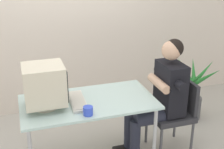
# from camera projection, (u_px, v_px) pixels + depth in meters

# --- Properties ---
(wall_back) EXTENTS (8.00, 0.10, 3.00)m
(wall_back) POSITION_uv_depth(u_px,v_px,m) (83.00, 1.00, 4.03)
(wall_back) COLOR beige
(wall_back) RESTS_ON ground_plane
(desk) EXTENTS (1.32, 0.71, 0.73)m
(desk) POSITION_uv_depth(u_px,v_px,m) (89.00, 106.00, 3.01)
(desk) COLOR #B7B7BC
(desk) RESTS_ON ground_plane
(crt_monitor) EXTENTS (0.38, 0.35, 0.42)m
(crt_monitor) POSITION_uv_depth(u_px,v_px,m) (45.00, 85.00, 2.77)
(crt_monitor) COLOR beige
(crt_monitor) RESTS_ON desk
(keyboard) EXTENTS (0.17, 0.46, 0.03)m
(keyboard) POSITION_uv_depth(u_px,v_px,m) (78.00, 101.00, 2.95)
(keyboard) COLOR silver
(keyboard) RESTS_ON desk
(office_chair) EXTENTS (0.43, 0.43, 0.82)m
(office_chair) POSITION_uv_depth(u_px,v_px,m) (175.00, 110.00, 3.33)
(office_chair) COLOR #4C4C51
(office_chair) RESTS_ON ground_plane
(person_seated) EXTENTS (0.71, 0.57, 1.29)m
(person_seated) POSITION_uv_depth(u_px,v_px,m) (161.00, 94.00, 3.19)
(person_seated) COLOR black
(person_seated) RESTS_ON ground_plane
(potted_plant) EXTENTS (0.67, 0.63, 0.82)m
(potted_plant) POSITION_uv_depth(u_px,v_px,m) (192.00, 93.00, 4.01)
(potted_plant) COLOR #4C4C51
(potted_plant) RESTS_ON ground_plane
(desk_mug) EXTENTS (0.09, 0.10, 0.08)m
(desk_mug) POSITION_uv_depth(u_px,v_px,m) (88.00, 111.00, 2.72)
(desk_mug) COLOR blue
(desk_mug) RESTS_ON desk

